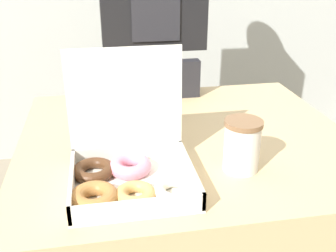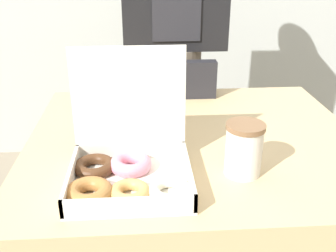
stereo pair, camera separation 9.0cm
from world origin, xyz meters
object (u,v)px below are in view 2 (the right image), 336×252
object	(u,v)px
coffee_cup	(244,149)
napkin_holder	(199,79)
person_customer	(174,45)
donut_box	(124,166)

from	to	relation	value
coffee_cup	napkin_holder	distance (m)	0.54
person_customer	napkin_holder	bearing A→B (deg)	-77.04
napkin_holder	person_customer	bearing A→B (deg)	102.96
donut_box	napkin_holder	world-z (taller)	donut_box
coffee_cup	person_customer	distance (m)	0.83
coffee_cup	donut_box	bearing A→B (deg)	-176.18
donut_box	person_customer	distance (m)	0.87
coffee_cup	napkin_holder	xyz separation A→B (m)	(-0.03, 0.54, 0.00)
donut_box	coffee_cup	size ratio (longest dim) A/B	2.41
coffee_cup	napkin_holder	size ratio (longest dim) A/B	0.97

